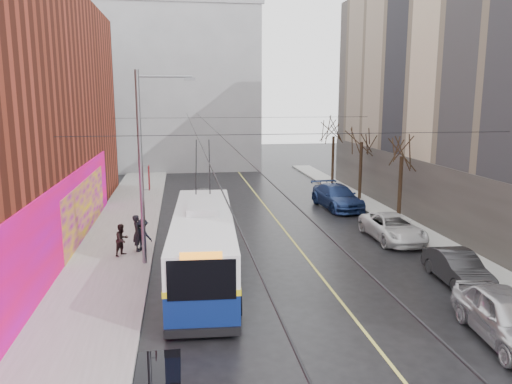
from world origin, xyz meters
The scene contains 21 objects.
ground centered at (0.00, 0.00, 0.00)m, with size 140.00×140.00×0.00m, color black.
sidewalk_left centered at (-8.00, 12.00, 0.07)m, with size 4.00×60.00×0.15m, color gray.
sidewalk_right centered at (9.00, 12.00, 0.07)m, with size 2.00×60.00×0.15m, color gray.
lane_line centered at (1.50, 14.00, 0.00)m, with size 0.12×50.00×0.01m, color #BFB74C.
building_far centered at (-6.00, 44.99, 9.02)m, with size 20.50×12.10×18.00m.
streetlight_pole centered at (-6.14, 10.00, 4.85)m, with size 2.65×0.60×9.00m.
catenary_wires centered at (-2.54, 14.77, 6.25)m, with size 18.00×60.00×0.22m.
tree_near centered at (9.00, 16.00, 4.98)m, with size 3.20×3.20×6.40m.
tree_mid centered at (9.00, 23.00, 5.25)m, with size 3.20×3.20×6.68m.
tree_far centered at (9.00, 30.00, 5.14)m, with size 3.20×3.20×6.57m.
puddle centered at (-5.69, 0.24, 0.00)m, with size 2.03×3.10×0.01m, color black.
pigeons_flying centered at (-2.60, 10.03, 6.87)m, with size 3.26×1.54×2.66m.
trolleybus centered at (-3.64, 7.92, 1.55)m, with size 3.25×11.90×5.58m.
parked_car_a centered at (5.80, 0.75, 0.83)m, with size 1.96×4.88×1.66m, color silver.
parked_car_b centered at (7.00, 5.77, 0.68)m, with size 1.45×4.15×1.37m, color #252528.
parked_car_c centered at (7.00, 12.37, 0.71)m, with size 2.34×5.08×1.41m, color silver.
parked_car_d centered at (6.44, 20.61, 0.82)m, with size 2.31×5.68×1.65m, color navy.
following_car centered at (-3.02, 21.03, 0.79)m, with size 1.87×4.65×1.59m, color silver.
pedestrian_a centered at (-6.76, 11.97, 1.08)m, with size 0.68×0.44×1.86m, color black.
pedestrian_b centered at (-7.45, 11.33, 0.94)m, with size 0.77×0.60×1.59m, color black.
pedestrian_c centered at (-6.50, 11.99, 0.97)m, with size 1.06×0.61×1.63m, color black.
Camera 1 is at (-4.50, -12.90, 7.81)m, focal length 35.00 mm.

